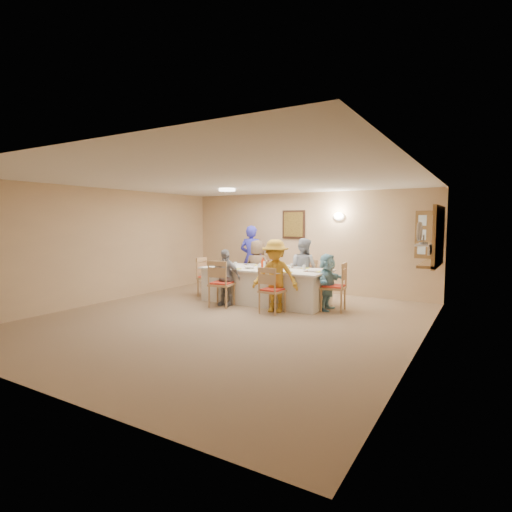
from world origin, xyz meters
The scene contains 49 objects.
ground centered at (0.00, 0.00, 0.00)m, with size 7.00×7.00×0.00m, color tan.
room_walls centered at (0.00, 0.00, 1.51)m, with size 7.00×7.00×7.00m.
wall_picture centered at (-0.30, 3.46, 1.70)m, with size 0.62×0.05×0.72m.
wall_sconce centered at (0.90, 3.44, 1.90)m, with size 0.26×0.09×0.18m, color white.
ceiling_light centered at (-1.00, 1.50, 2.47)m, with size 0.36×0.36×0.05m, color white.
serving_hatch centered at (3.21, 2.40, 1.50)m, with size 0.06×1.50×1.15m, color brown.
hatch_sill centered at (3.09, 2.40, 0.97)m, with size 0.30×1.50×0.05m, color brown.
shutter_door centered at (2.95, 3.16, 1.50)m, with size 0.55×0.04×1.00m, color brown.
fan_shelf centered at (3.13, 1.05, 1.40)m, with size 0.22×0.36×0.03m, color white.
desk_fan centered at (3.10, 1.05, 1.55)m, with size 0.30×0.30×0.28m, color #A5A5A8, non-canonical shape.
dining_table centered at (-0.15, 1.72, 0.38)m, with size 2.79×1.18×0.76m, color silver.
chair_back_left centered at (-0.75, 2.52, 0.48)m, with size 0.46×0.46×0.96m, color tan, non-canonical shape.
chair_back_right centered at (0.45, 2.52, 0.45)m, with size 0.44×0.44×0.91m, color tan, non-canonical shape.
chair_front_left centered at (-0.75, 0.92, 0.49)m, with size 0.47×0.47×0.99m, color tan, non-canonical shape.
chair_front_right centered at (0.45, 0.92, 0.46)m, with size 0.44×0.44×0.91m, color tan, non-canonical shape.
chair_left_end centered at (-1.70, 1.72, 0.46)m, with size 0.44×0.44×0.93m, color tan, non-canonical shape.
chair_right_end centered at (1.40, 1.72, 0.49)m, with size 0.47×0.47×0.99m, color tan, non-canonical shape.
diner_back_left centered at (-0.75, 2.40, 0.67)m, with size 0.70×0.49×1.34m, color brown.
diner_back_right centered at (0.45, 2.40, 0.70)m, with size 0.76×0.64×1.40m, color #979DAC.
diner_front_left centered at (-0.75, 1.04, 0.60)m, with size 0.73×0.37×1.20m, color gray.
diner_front_right centered at (0.45, 1.04, 0.71)m, with size 1.01×0.70×1.43m, color gold.
diner_right_end centered at (1.27, 1.72, 0.57)m, with size 0.36×1.06×1.14m, color #7FC0D6.
caregiver centered at (-1.20, 2.87, 0.84)m, with size 0.67×0.49×1.68m, color #3232BC.
placemat_fl centered at (-0.75, 1.30, 0.76)m, with size 0.34×0.25×0.01m, color #472B19.
plate_fl centered at (-0.75, 1.30, 0.77)m, with size 0.22×0.22×0.01m, color white.
napkin_fl centered at (-0.57, 1.25, 0.77)m, with size 0.13×0.13×0.01m, color #F7F334.
placemat_fr centered at (0.45, 1.30, 0.76)m, with size 0.36×0.27×0.01m, color #472B19.
plate_fr centered at (0.45, 1.30, 0.77)m, with size 0.23×0.23×0.01m, color white.
napkin_fr centered at (0.63, 1.25, 0.77)m, with size 0.14×0.14×0.01m, color #F7F334.
placemat_bl centered at (-0.75, 2.14, 0.76)m, with size 0.35×0.26×0.01m, color #472B19.
plate_bl centered at (-0.75, 2.14, 0.77)m, with size 0.23×0.23×0.01m, color white.
napkin_bl centered at (-0.57, 2.09, 0.77)m, with size 0.14×0.14×0.01m, color #F7F334.
placemat_br centered at (0.45, 2.14, 0.76)m, with size 0.34×0.25×0.01m, color #472B19.
plate_br centered at (0.45, 2.14, 0.77)m, with size 0.25×0.25×0.02m, color white.
napkin_br centered at (0.63, 2.09, 0.77)m, with size 0.15×0.15×0.01m, color #F7F334.
placemat_le centered at (-1.25, 1.72, 0.76)m, with size 0.36×0.27×0.01m, color #472B19.
plate_le centered at (-1.25, 1.72, 0.77)m, with size 0.24×0.24×0.02m, color white.
napkin_le centered at (-1.07, 1.67, 0.77)m, with size 0.13×0.13×0.01m, color #F7F334.
placemat_re centered at (0.97, 1.72, 0.76)m, with size 0.34×0.26×0.01m, color #472B19.
plate_re centered at (0.97, 1.72, 0.77)m, with size 0.22×0.22×0.01m, color white.
napkin_re centered at (1.15, 1.67, 0.77)m, with size 0.14×0.14×0.01m, color #F7F334.
teacup_a centered at (-0.95, 1.40, 0.80)m, with size 0.14×0.14×0.09m, color white.
teacup_b centered at (0.26, 2.20, 0.80)m, with size 0.10×0.10×0.07m, color white.
bowl_a centered at (-0.42, 1.50, 0.79)m, with size 0.25×0.25×0.06m, color white.
bowl_b centered at (0.23, 1.96, 0.79)m, with size 0.24×0.24×0.07m, color white.
condiment_ketchup centered at (-0.23, 1.75, 0.88)m, with size 0.09×0.09×0.24m, color red.
condiment_brown centered at (-0.11, 1.78, 0.85)m, with size 0.10×0.10×0.18m, color #592617.
condiment_malt centered at (0.00, 1.68, 0.84)m, with size 0.14×0.14×0.17m, color #592617.
drinking_glass centered at (-0.30, 1.77, 0.82)m, with size 0.06×0.06×0.10m, color silver.
Camera 1 is at (4.05, -5.83, 1.78)m, focal length 28.00 mm.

